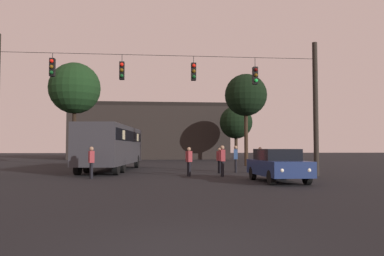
{
  "coord_description": "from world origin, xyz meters",
  "views": [
    {
      "loc": [
        -0.44,
        -6.01,
        1.59
      ],
      "look_at": [
        1.45,
        13.25,
        2.56
      ],
      "focal_mm": 36.23,
      "sensor_mm": 36.0,
      "label": 1
    }
  ],
  "objects_px": {
    "pedestrian_crossing_left": "(91,161)",
    "pedestrian_far_side": "(189,160)",
    "car_near_right": "(278,165)",
    "tree_left_silhouette": "(75,88)",
    "pedestrian_near_bus": "(222,159)",
    "pedestrian_crossing_center": "(220,159)",
    "tree_right_far": "(246,95)",
    "pedestrian_crossing_right": "(236,157)",
    "tree_behind_building": "(236,123)",
    "city_bus": "(112,143)",
    "pedestrian_trailing": "(260,158)"
  },
  "relations": [
    {
      "from": "city_bus",
      "to": "pedestrian_near_bus",
      "type": "xyz_separation_m",
      "value": [
        6.55,
        -6.02,
        -0.91
      ]
    },
    {
      "from": "pedestrian_crossing_left",
      "to": "tree_left_silhouette",
      "type": "height_order",
      "value": "tree_left_silhouette"
    },
    {
      "from": "car_near_right",
      "to": "pedestrian_near_bus",
      "type": "relative_size",
      "value": 2.58
    },
    {
      "from": "car_near_right",
      "to": "tree_right_far",
      "type": "relative_size",
      "value": 0.54
    },
    {
      "from": "pedestrian_crossing_right",
      "to": "tree_behind_building",
      "type": "relative_size",
      "value": 0.26
    },
    {
      "from": "city_bus",
      "to": "pedestrian_crossing_center",
      "type": "bearing_deg",
      "value": -25.39
    },
    {
      "from": "pedestrian_near_bus",
      "to": "car_near_right",
      "type": "bearing_deg",
      "value": -59.9
    },
    {
      "from": "car_near_right",
      "to": "tree_left_silhouette",
      "type": "xyz_separation_m",
      "value": [
        -13.08,
        19.31,
        6.29
      ]
    },
    {
      "from": "tree_behind_building",
      "to": "pedestrian_crossing_right",
      "type": "bearing_deg",
      "value": -102.18
    },
    {
      "from": "tree_left_silhouette",
      "to": "tree_right_far",
      "type": "xyz_separation_m",
      "value": [
        15.41,
        -3.57,
        -0.93
      ]
    },
    {
      "from": "pedestrian_far_side",
      "to": "tree_left_silhouette",
      "type": "xyz_separation_m",
      "value": [
        -9.32,
        15.43,
        6.19
      ]
    },
    {
      "from": "car_near_right",
      "to": "pedestrian_far_side",
      "type": "distance_m",
      "value": 5.41
    },
    {
      "from": "city_bus",
      "to": "pedestrian_crossing_center",
      "type": "distance_m",
      "value": 7.66
    },
    {
      "from": "pedestrian_crossing_left",
      "to": "pedestrian_far_side",
      "type": "height_order",
      "value": "pedestrian_crossing_left"
    },
    {
      "from": "pedestrian_far_side",
      "to": "tree_right_far",
      "type": "xyz_separation_m",
      "value": [
        6.09,
        11.86,
        5.26
      ]
    },
    {
      "from": "pedestrian_crossing_left",
      "to": "pedestrian_near_bus",
      "type": "relative_size",
      "value": 0.96
    },
    {
      "from": "pedestrian_crossing_right",
      "to": "pedestrian_far_side",
      "type": "distance_m",
      "value": 4.34
    },
    {
      "from": "pedestrian_far_side",
      "to": "car_near_right",
      "type": "bearing_deg",
      "value": -45.89
    },
    {
      "from": "tree_left_silhouette",
      "to": "pedestrian_crossing_right",
      "type": "bearing_deg",
      "value": -44.96
    },
    {
      "from": "pedestrian_crossing_center",
      "to": "pedestrian_crossing_right",
      "type": "relative_size",
      "value": 0.92
    },
    {
      "from": "pedestrian_near_bus",
      "to": "tree_left_silhouette",
      "type": "bearing_deg",
      "value": 124.93
    },
    {
      "from": "pedestrian_near_bus",
      "to": "tree_left_silhouette",
      "type": "xyz_separation_m",
      "value": [
        -11.11,
        15.9,
        6.13
      ]
    },
    {
      "from": "city_bus",
      "to": "pedestrian_crossing_left",
      "type": "xyz_separation_m",
      "value": [
        -0.35,
        -6.62,
        -0.95
      ]
    },
    {
      "from": "pedestrian_near_bus",
      "to": "pedestrian_far_side",
      "type": "distance_m",
      "value": 1.85
    },
    {
      "from": "pedestrian_crossing_left",
      "to": "tree_behind_building",
      "type": "bearing_deg",
      "value": 63.39
    },
    {
      "from": "pedestrian_crossing_center",
      "to": "pedestrian_crossing_right",
      "type": "distance_m",
      "value": 1.29
    },
    {
      "from": "pedestrian_far_side",
      "to": "pedestrian_crossing_center",
      "type": "bearing_deg",
      "value": 47.45
    },
    {
      "from": "pedestrian_crossing_center",
      "to": "tree_left_silhouette",
      "type": "relative_size",
      "value": 0.16
    },
    {
      "from": "pedestrian_far_side",
      "to": "tree_right_far",
      "type": "distance_m",
      "value": 14.33
    },
    {
      "from": "pedestrian_trailing",
      "to": "tree_behind_building",
      "type": "xyz_separation_m",
      "value": [
        3.42,
        22.99,
        3.74
      ]
    },
    {
      "from": "pedestrian_crossing_center",
      "to": "pedestrian_trailing",
      "type": "relative_size",
      "value": 0.97
    },
    {
      "from": "city_bus",
      "to": "tree_left_silhouette",
      "type": "relative_size",
      "value": 1.18
    },
    {
      "from": "pedestrian_crossing_center",
      "to": "pedestrian_near_bus",
      "type": "relative_size",
      "value": 0.92
    },
    {
      "from": "tree_left_silhouette",
      "to": "pedestrian_far_side",
      "type": "bearing_deg",
      "value": -58.86
    },
    {
      "from": "tree_right_far",
      "to": "pedestrian_crossing_left",
      "type": "bearing_deg",
      "value": -130.89
    },
    {
      "from": "tree_left_silhouette",
      "to": "car_near_right",
      "type": "bearing_deg",
      "value": -55.88
    },
    {
      "from": "pedestrian_far_side",
      "to": "pedestrian_crossing_left",
      "type": "bearing_deg",
      "value": -168.14
    },
    {
      "from": "pedestrian_crossing_center",
      "to": "pedestrian_far_side",
      "type": "height_order",
      "value": "pedestrian_far_side"
    },
    {
      "from": "car_near_right",
      "to": "tree_right_far",
      "type": "distance_m",
      "value": 16.79
    },
    {
      "from": "city_bus",
      "to": "tree_behind_building",
      "type": "relative_size",
      "value": 1.68
    },
    {
      "from": "pedestrian_crossing_center",
      "to": "tree_right_far",
      "type": "relative_size",
      "value": 0.19
    },
    {
      "from": "city_bus",
      "to": "pedestrian_crossing_right",
      "type": "bearing_deg",
      "value": -18.39
    },
    {
      "from": "pedestrian_crossing_left",
      "to": "car_near_right",
      "type": "bearing_deg",
      "value": -17.55
    },
    {
      "from": "car_near_right",
      "to": "tree_left_silhouette",
      "type": "bearing_deg",
      "value": 124.12
    },
    {
      "from": "car_near_right",
      "to": "tree_behind_building",
      "type": "distance_m",
      "value": 29.67
    },
    {
      "from": "car_near_right",
      "to": "pedestrian_trailing",
      "type": "bearing_deg",
      "value": 81.77
    },
    {
      "from": "city_bus",
      "to": "pedestrian_far_side",
      "type": "height_order",
      "value": "city_bus"
    },
    {
      "from": "pedestrian_crossing_left",
      "to": "city_bus",
      "type": "bearing_deg",
      "value": 87.0
    },
    {
      "from": "pedestrian_trailing",
      "to": "pedestrian_far_side",
      "type": "bearing_deg",
      "value": -154.36
    },
    {
      "from": "car_near_right",
      "to": "pedestrian_crossing_right",
      "type": "xyz_separation_m",
      "value": [
        -0.52,
        6.77,
        0.17
      ]
    }
  ]
}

